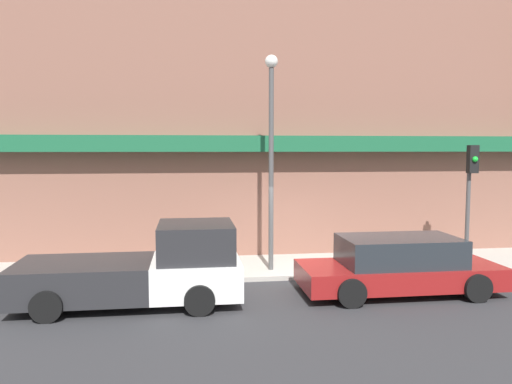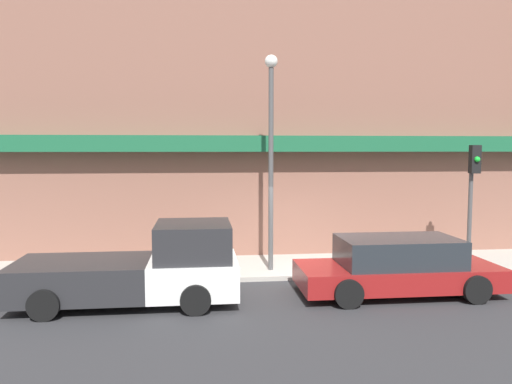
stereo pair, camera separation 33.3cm
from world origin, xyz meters
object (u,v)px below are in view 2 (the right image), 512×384
street_lamp (271,139)px  traffic_light (472,184)px  fire_hydrant (203,261)px  parked_car (398,266)px  pickup_truck (143,269)px

street_lamp → traffic_light: street_lamp is taller
fire_hydrant → street_lamp: street_lamp is taller
parked_car → traffic_light: size_ratio=1.38×
pickup_truck → parked_car: (6.12, -0.00, -0.11)m
pickup_truck → parked_car: pickup_truck is taller
parked_car → fire_hydrant: parked_car is taller
parked_car → street_lamp: street_lamp is taller
pickup_truck → parked_car: size_ratio=1.03×
fire_hydrant → street_lamp: 3.90m
traffic_light → parked_car: bearing=-147.5°
street_lamp → traffic_light: bearing=-4.3°
pickup_truck → street_lamp: 5.05m
parked_car → street_lamp: size_ratio=0.81×
pickup_truck → street_lamp: street_lamp is taller
parked_car → traffic_light: (2.94, 1.87, 1.88)m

